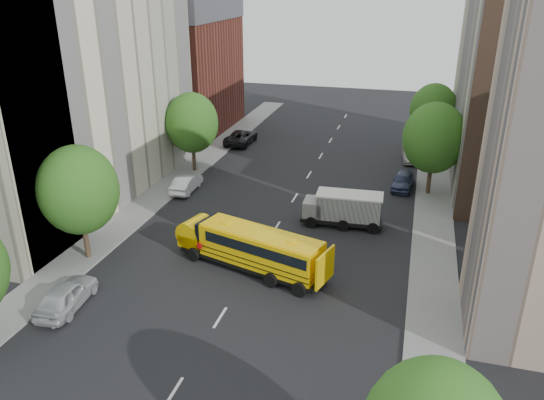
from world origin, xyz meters
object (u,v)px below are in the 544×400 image
at_px(parked_car_2, 241,137).
at_px(street_tree_1, 79,190).
at_px(street_tree_4, 434,138).
at_px(parked_car_4, 403,181).
at_px(school_bus, 250,246).
at_px(street_tree_5, 434,110).
at_px(parked_car_1, 186,183).
at_px(street_tree_2, 192,123).
at_px(parked_car_5, 411,153).
at_px(parked_car_0, 66,295).
at_px(safari_truck, 343,208).

bearing_deg(parked_car_2, street_tree_1, 86.99).
relative_size(street_tree_4, parked_car_4, 1.88).
xyz_separation_m(school_bus, parked_car_4, (8.81, 17.15, -0.87)).
bearing_deg(street_tree_5, parked_car_1, -140.45).
bearing_deg(street_tree_2, parked_car_5, 24.16).
distance_m(street_tree_4, street_tree_5, 12.01).
relative_size(street_tree_4, parked_car_0, 1.73).
bearing_deg(parked_car_5, street_tree_2, -161.74).
distance_m(street_tree_5, parked_car_2, 21.06).
xyz_separation_m(safari_truck, parked_car_4, (4.03, 9.06, -0.65)).
relative_size(street_tree_1, street_tree_2, 1.03).
xyz_separation_m(street_tree_2, safari_truck, (15.77, -8.25, -3.44)).
distance_m(street_tree_1, school_bus, 11.61).
xyz_separation_m(street_tree_5, safari_truck, (-6.23, -20.25, -3.32)).
bearing_deg(parked_car_5, parked_car_2, 171.24).
bearing_deg(street_tree_4, parked_car_1, -166.33).
bearing_deg(parked_car_4, street_tree_4, -15.78).
height_order(parked_car_2, parked_car_5, parked_car_2).
bearing_deg(parked_car_2, parked_car_4, 153.27).
relative_size(street_tree_1, parked_car_5, 1.67).
bearing_deg(street_tree_5, parked_car_4, -101.12).
distance_m(parked_car_1, parked_car_5, 23.52).
bearing_deg(street_tree_1, parked_car_2, 87.14).
xyz_separation_m(street_tree_4, parked_car_1, (-20.60, -5.01, -4.36)).
distance_m(street_tree_1, street_tree_2, 18.00).
bearing_deg(parked_car_4, street_tree_2, -173.21).
height_order(street_tree_2, street_tree_5, street_tree_2).
bearing_deg(school_bus, parked_car_5, 86.39).
bearing_deg(street_tree_2, street_tree_5, 28.61).
relative_size(parked_car_0, parked_car_2, 0.82).
distance_m(safari_truck, parked_car_4, 9.94).
xyz_separation_m(parked_car_0, parked_car_4, (17.60, 24.21, -0.06)).
relative_size(street_tree_1, school_bus, 0.76).
distance_m(street_tree_2, parked_car_2, 10.89).
relative_size(street_tree_4, safari_truck, 1.30).
bearing_deg(parked_car_5, school_bus, -115.88).
height_order(street_tree_5, parked_car_4, street_tree_5).
distance_m(street_tree_4, parked_car_4, 4.93).
height_order(street_tree_5, safari_truck, street_tree_5).
bearing_deg(street_tree_4, street_tree_1, -140.71).
relative_size(street_tree_5, parked_car_5, 1.58).
bearing_deg(school_bus, street_tree_1, -155.01).
xyz_separation_m(safari_truck, parked_car_2, (-14.37, 18.27, -0.60)).
bearing_deg(street_tree_1, parked_car_5, 53.23).
bearing_deg(parked_car_1, street_tree_5, -142.96).
xyz_separation_m(street_tree_2, parked_car_2, (1.40, 10.02, -4.04)).
relative_size(street_tree_5, school_bus, 0.72).
bearing_deg(parked_car_1, street_tree_4, -168.83).
distance_m(street_tree_2, parked_car_0, 23.84).
xyz_separation_m(school_bus, parked_car_0, (-8.79, -7.06, -0.80)).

